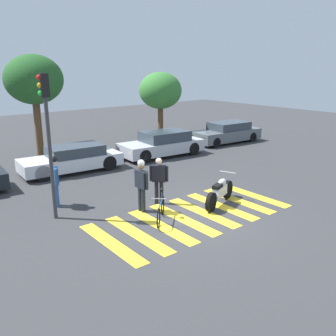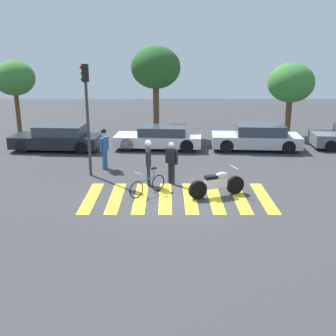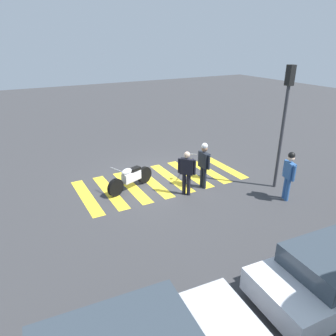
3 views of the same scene
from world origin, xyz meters
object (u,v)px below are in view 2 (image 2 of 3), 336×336
at_px(pedestrian_bystander, 103,146).
at_px(officer_by_motorcycle, 147,159).
at_px(car_white_van, 158,138).
at_px(police_motorcycle, 215,184).
at_px(traffic_light_pole, 85,103).
at_px(car_silver_sedan, 255,137).
at_px(officer_on_foot, 170,160).
at_px(car_black_suv, 56,138).
at_px(leaning_bicycle, 146,185).

bearing_deg(pedestrian_bystander, officer_by_motorcycle, -47.76).
distance_m(officer_by_motorcycle, car_white_van, 6.11).
height_order(police_motorcycle, officer_by_motorcycle, officer_by_motorcycle).
xyz_separation_m(pedestrian_bystander, traffic_light_pole, (-0.49, -0.96, 2.01)).
bearing_deg(car_silver_sedan, car_white_van, 177.93).
distance_m(police_motorcycle, officer_by_motorcycle, 2.89).
height_order(officer_on_foot, car_white_van, officer_on_foot).
relative_size(officer_on_foot, officer_by_motorcycle, 0.93).
height_order(officer_on_foot, pedestrian_bystander, pedestrian_bystander).
distance_m(pedestrian_bystander, traffic_light_pole, 2.28).
bearing_deg(car_black_suv, car_white_van, 3.08).
bearing_deg(traffic_light_pole, officer_on_foot, -17.75).
relative_size(car_black_suv, traffic_light_pole, 1.03).
relative_size(police_motorcycle, officer_on_foot, 1.24).
height_order(officer_by_motorcycle, pedestrian_bystander, same).
relative_size(police_motorcycle, car_white_van, 0.45).
xyz_separation_m(officer_on_foot, officer_by_motorcycle, (-0.90, -0.21, 0.09)).
height_order(leaning_bicycle, car_silver_sedan, car_silver_sedan).
relative_size(car_black_suv, car_silver_sedan, 1.00).
relative_size(leaning_bicycle, officer_by_motorcycle, 0.68).
distance_m(police_motorcycle, pedestrian_bystander, 5.83).
xyz_separation_m(police_motorcycle, officer_on_foot, (-1.64, 1.44, 0.51)).
xyz_separation_m(police_motorcycle, pedestrian_bystander, (-4.61, 3.51, 0.60)).
height_order(officer_by_motorcycle, car_white_van, officer_by_motorcycle).
distance_m(police_motorcycle, officer_on_foot, 2.24).
bearing_deg(car_black_suv, police_motorcycle, -42.51).
bearing_deg(traffic_light_pole, pedestrian_bystander, 63.23).
relative_size(leaning_bicycle, car_silver_sedan, 0.26).
distance_m(car_white_van, car_silver_sedan, 5.22).
height_order(leaning_bicycle, car_white_van, car_white_van).
relative_size(officer_on_foot, car_white_van, 0.36).
bearing_deg(car_black_suv, traffic_light_pole, -60.19).
xyz_separation_m(police_motorcycle, traffic_light_pole, (-5.10, 2.55, 2.61)).
relative_size(police_motorcycle, car_silver_sedan, 0.44).
height_order(leaning_bicycle, officer_by_motorcycle, officer_by_motorcycle).
relative_size(pedestrian_bystander, car_silver_sedan, 0.39).
bearing_deg(car_black_suv, leaning_bicycle, -53.05).
bearing_deg(officer_by_motorcycle, car_white_van, 87.23).
bearing_deg(officer_by_motorcycle, pedestrian_bystander, 132.24).
relative_size(officer_by_motorcycle, pedestrian_bystander, 1.00).
height_order(car_white_van, traffic_light_pole, traffic_light_pole).
bearing_deg(car_white_van, leaning_bicycle, -92.24).
distance_m(police_motorcycle, car_silver_sedan, 7.72).
relative_size(leaning_bicycle, car_white_van, 0.26).
bearing_deg(pedestrian_bystander, traffic_light_pole, -116.77).
relative_size(officer_by_motorcycle, traffic_light_pole, 0.40).
distance_m(leaning_bicycle, officer_on_foot, 1.65).
xyz_separation_m(officer_by_motorcycle, car_black_suv, (-5.12, 5.79, -0.43)).
bearing_deg(traffic_light_pole, police_motorcycle, -26.55).
bearing_deg(police_motorcycle, car_black_suv, 137.49).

